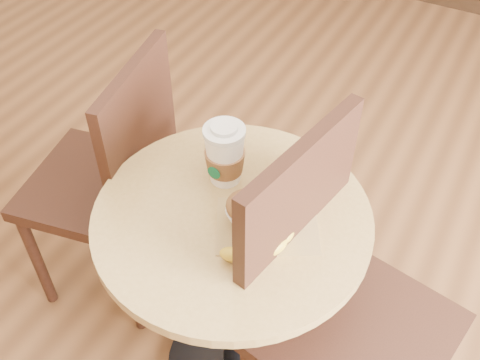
{
  "coord_description": "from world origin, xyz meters",
  "views": [
    {
      "loc": [
        0.52,
        -0.72,
        1.76
      ],
      "look_at": [
        0.06,
        0.1,
        0.83
      ],
      "focal_mm": 42.0,
      "sensor_mm": 36.0,
      "label": 1
    }
  ],
  "objects": [
    {
      "name": "kraft_bag",
      "position": [
        0.16,
        0.07,
        0.75
      ],
      "size": [
        0.3,
        0.27,
        0.0
      ],
      "primitive_type": "cube",
      "rotation": [
        0.0,
        0.0,
        0.5
      ],
      "color": "#9C7E4B",
      "rests_on": "cafe_table"
    },
    {
      "name": "chair_right",
      "position": [
        0.34,
        0.07,
        0.56
      ],
      "size": [
        0.52,
        0.52,
        1.01
      ],
      "rotation": [
        0.0,
        0.0,
        1.39
      ],
      "color": "#321A11",
      "rests_on": "ground"
    },
    {
      "name": "coffee_cup",
      "position": [
        -0.01,
        0.16,
        0.83
      ],
      "size": [
        0.1,
        0.1,
        0.17
      ],
      "rotation": [
        0.0,
        0.0,
        -0.04
      ],
      "color": "white",
      "rests_on": "cafe_table"
    },
    {
      "name": "muffin",
      "position": [
        0.11,
        0.06,
        0.8
      ],
      "size": [
        0.1,
        0.1,
        0.09
      ],
      "color": "white",
      "rests_on": "kraft_bag"
    },
    {
      "name": "banana",
      "position": [
        0.17,
        0.04,
        0.77
      ],
      "size": [
        0.18,
        0.28,
        0.04
      ],
      "primitive_type": null,
      "rotation": [
        0.0,
        0.0,
        -0.17
      ],
      "color": "gold",
      "rests_on": "kraft_bag"
    },
    {
      "name": "chair_left",
      "position": [
        -0.44,
        0.19,
        0.53
      ],
      "size": [
        0.49,
        0.49,
        0.96
      ],
      "rotation": [
        0.0,
        0.0,
        -1.38
      ],
      "color": "#321A11",
      "rests_on": "ground"
    },
    {
      "name": "cafe_table",
      "position": [
        0.06,
        0.06,
        0.53
      ],
      "size": [
        0.68,
        0.68,
        0.75
      ],
      "color": "black",
      "rests_on": "ground"
    }
  ]
}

